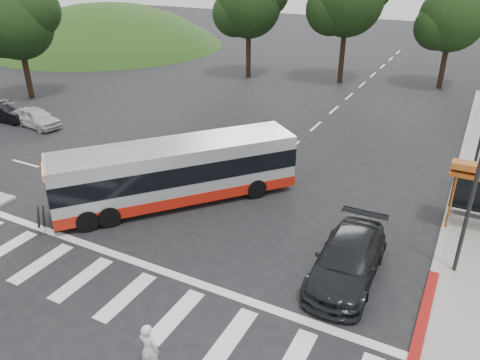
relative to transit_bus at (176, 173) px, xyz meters
The scene contains 15 objects.
ground 2.98m from the transit_bus, 31.31° to the right, with size 140.00×140.00×0.00m, color black.
curb_east 13.12m from the transit_bus, 30.55° to the left, with size 0.30×40.00×0.15m, color #9E9991.
curb_east_red 11.81m from the transit_bus, 16.66° to the right, with size 0.32×6.00×0.15m, color maroon.
hillside_nw 41.32m from the transit_bus, 136.10° to the left, with size 44.00×44.00×10.00m, color #1A3F14.
crosswalk_ladder 6.89m from the transit_bus, 70.59° to the right, with size 18.00×2.60×0.01m, color silver.
traffic_signal_ne_tall 12.10m from the transit_bus, ahead, with size 0.18×0.37×6.50m.
traffic_signal_ne_short 13.86m from the transit_bus, 31.04° to the left, with size 0.18×0.37×4.00m.
tree_north_b 28.28m from the transit_bus, 72.70° to the left, with size 5.72×5.33×8.43m.
tree_north_c 24.46m from the transit_bus, 108.69° to the left, with size 6.16×5.74×9.30m.
tree_west_a 21.94m from the transit_bus, 156.17° to the left, with size 5.72×5.33×8.43m.
transit_bus is the anchor object (origin of this frame).
pedestrian 9.82m from the transit_bus, 59.88° to the right, with size 0.61×0.40×1.68m, color silver.
dark_sedan 8.71m from the transit_bus, 12.74° to the right, with size 2.07×5.10×1.48m, color black.
west_car_white 14.51m from the transit_bus, 163.42° to the left, with size 1.49×3.69×1.26m, color silver.
west_car_black 17.22m from the transit_bus, 166.45° to the left, with size 1.34×3.85×1.27m, color black.
Camera 1 is at (9.10, -14.14, 10.43)m, focal length 35.00 mm.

